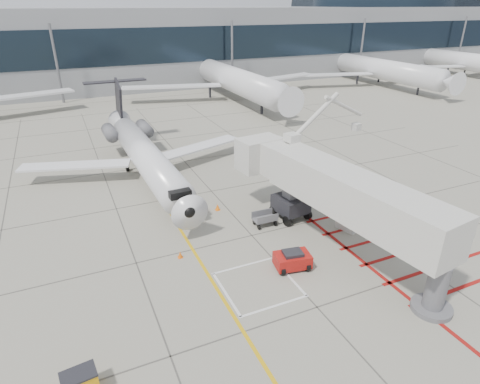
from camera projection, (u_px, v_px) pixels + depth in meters
name	position (u px, v px, depth m)	size (l,w,h in m)	color
ground_plane	(280.00, 267.00, 24.62)	(260.00, 260.00, 0.00)	gray
regional_jet	(150.00, 148.00, 33.81)	(21.90, 27.62, 7.24)	white
jet_bridge	(352.00, 203.00, 24.37)	(8.60, 18.15, 7.26)	silver
pushback_tug	(292.00, 259.00, 24.25)	(2.12, 1.33, 1.24)	#AE1510
spill_bin	(80.00, 384.00, 16.35)	(1.35, 0.90, 1.17)	#EFA70D
baggage_cart	(265.00, 219.00, 29.03)	(1.67, 1.06, 1.06)	#5B5B60
ground_power_unit	(356.00, 212.00, 28.80)	(2.63, 1.54, 2.08)	beige
cone_nose	(180.00, 255.00, 25.41)	(0.31, 0.31, 0.44)	orange
cone_side	(218.00, 207.00, 31.28)	(0.37, 0.37, 0.52)	orange
terminal_building	(158.00, 44.00, 83.12)	(180.00, 28.00, 14.00)	gray
terminal_glass_band	(176.00, 45.00, 71.10)	(180.00, 0.10, 6.00)	black
terminal_dome	(387.00, 7.00, 102.41)	(40.00, 28.00, 28.00)	black
bg_aircraft_c	(230.00, 62.00, 66.08)	(35.40, 39.33, 11.80)	silver
bg_aircraft_d	(378.00, 55.00, 77.82)	(33.43, 37.15, 11.14)	silver
bg_aircraft_e	(469.00, 50.00, 87.18)	(33.31, 37.01, 11.10)	silver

